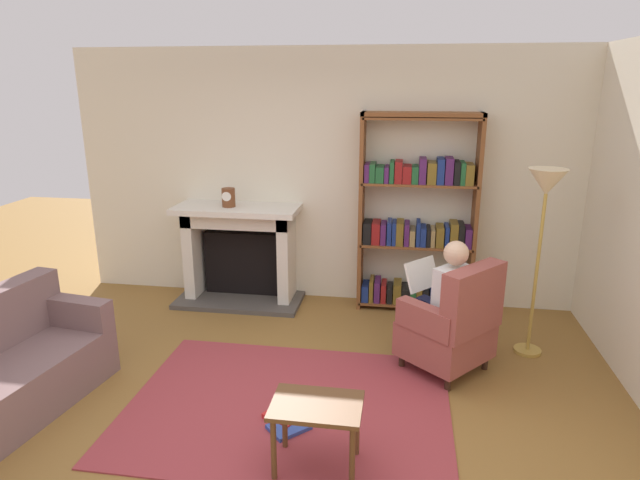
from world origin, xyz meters
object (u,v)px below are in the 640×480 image
(mantel_clock, at_px, (228,197))
(seated_reader, at_px, (443,299))
(side_table, at_px, (317,414))
(armchair_reading, at_px, (453,325))
(floor_lamp, at_px, (545,199))
(bookshelf, at_px, (418,220))
(fireplace, at_px, (241,250))

(mantel_clock, distance_m, seated_reader, 2.50)
(side_table, bearing_deg, mantel_clock, 118.15)
(armchair_reading, relative_size, floor_lamp, 0.58)
(mantel_clock, relative_size, armchair_reading, 0.20)
(seated_reader, distance_m, side_table, 1.67)
(seated_reader, relative_size, floor_lamp, 0.69)
(bookshelf, bearing_deg, floor_lamp, -40.26)
(bookshelf, relative_size, side_table, 3.68)
(fireplace, bearing_deg, side_table, -64.10)
(floor_lamp, bearing_deg, mantel_clock, 166.40)
(mantel_clock, height_order, armchair_reading, mantel_clock)
(armchair_reading, height_order, floor_lamp, floor_lamp)
(fireplace, distance_m, floor_lamp, 3.14)
(armchair_reading, relative_size, side_table, 1.73)
(fireplace, height_order, floor_lamp, floor_lamp)
(fireplace, relative_size, mantel_clock, 6.93)
(fireplace, height_order, armchair_reading, fireplace)
(bookshelf, distance_m, floor_lamp, 1.40)
(side_table, bearing_deg, armchair_reading, 55.82)
(floor_lamp, bearing_deg, bookshelf, 139.74)
(mantel_clock, distance_m, armchair_reading, 2.66)
(fireplace, distance_m, mantel_clock, 0.62)
(mantel_clock, bearing_deg, seated_reader, -26.80)
(fireplace, distance_m, bookshelf, 1.94)
(bookshelf, distance_m, armchair_reading, 1.45)
(armchair_reading, bearing_deg, bookshelf, -126.60)
(bookshelf, xyz_separation_m, floor_lamp, (1.01, -0.86, 0.44))
(bookshelf, relative_size, seated_reader, 1.81)
(fireplace, relative_size, armchair_reading, 1.40)
(floor_lamp, bearing_deg, armchair_reading, -147.75)
(side_table, bearing_deg, fireplace, 115.90)
(bookshelf, distance_m, seated_reader, 1.30)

